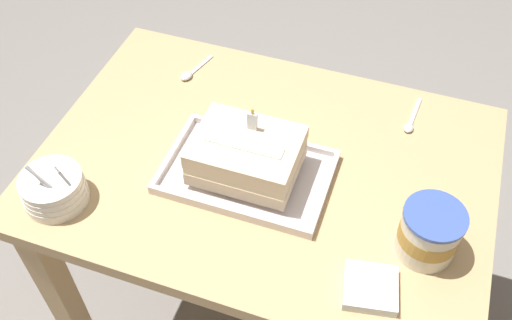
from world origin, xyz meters
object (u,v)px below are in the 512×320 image
(bowl_stack, at_px, (54,189))
(serving_spoon_near_tray, at_px, (189,74))
(serving_spoon_by_bowls, at_px, (410,123))
(napkin_pile, at_px, (370,288))
(foil_tray, at_px, (247,173))
(birthday_cake, at_px, (247,155))
(ice_cream_tub, at_px, (429,232))

(bowl_stack, bearing_deg, serving_spoon_near_tray, 77.28)
(bowl_stack, bearing_deg, serving_spoon_by_bowls, 34.96)
(serving_spoon_near_tray, bearing_deg, napkin_pile, -38.67)
(foil_tray, distance_m, napkin_pile, 0.37)
(foil_tray, xyz_separation_m, serving_spoon_by_bowls, (0.32, 0.28, -0.00))
(bowl_stack, relative_size, napkin_pile, 1.18)
(serving_spoon_by_bowls, bearing_deg, serving_spoon_near_tray, -179.00)
(foil_tray, xyz_separation_m, birthday_cake, (-0.00, 0.00, 0.06))
(foil_tray, height_order, serving_spoon_near_tray, foil_tray)
(bowl_stack, height_order, serving_spoon_near_tray, bowl_stack)
(napkin_pile, bearing_deg, birthday_cake, 148.83)
(foil_tray, xyz_separation_m, ice_cream_tub, (0.40, -0.07, 0.05))
(ice_cream_tub, bearing_deg, napkin_pile, -122.77)
(bowl_stack, relative_size, serving_spoon_by_bowls, 1.04)
(serving_spoon_by_bowls, height_order, napkin_pile, napkin_pile)
(serving_spoon_near_tray, height_order, napkin_pile, napkin_pile)
(bowl_stack, bearing_deg, napkin_pile, 0.39)
(napkin_pile, bearing_deg, bowl_stack, -179.61)
(birthday_cake, bearing_deg, bowl_stack, -151.45)
(serving_spoon_near_tray, xyz_separation_m, serving_spoon_by_bowls, (0.58, 0.01, -0.00))
(birthday_cake, distance_m, serving_spoon_by_bowls, 0.43)
(serving_spoon_by_bowls, distance_m, napkin_pile, 0.47)
(bowl_stack, bearing_deg, birthday_cake, 28.55)
(foil_tray, distance_m, birthday_cake, 0.06)
(birthday_cake, relative_size, ice_cream_tub, 1.84)
(ice_cream_tub, relative_size, serving_spoon_by_bowls, 0.91)
(ice_cream_tub, xyz_separation_m, serving_spoon_by_bowls, (-0.08, 0.35, -0.06))
(birthday_cake, distance_m, serving_spoon_near_tray, 0.38)
(foil_tray, distance_m, serving_spoon_near_tray, 0.37)
(serving_spoon_near_tray, bearing_deg, bowl_stack, -102.72)
(foil_tray, relative_size, ice_cream_tub, 3.02)
(birthday_cake, distance_m, napkin_pile, 0.38)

